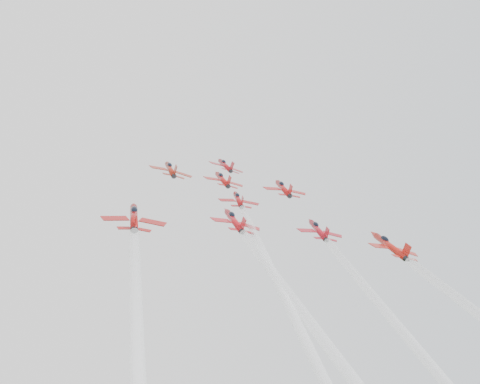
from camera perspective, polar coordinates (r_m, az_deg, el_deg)
name	(u,v)px	position (r m, az deg, el deg)	size (l,w,h in m)	color
jet_lead	(225,165)	(148.69, -1.42, 2.56)	(9.25, 11.22, 9.00)	#9F0F15
jet_row2_left	(170,169)	(133.71, -6.63, 2.17)	(9.89, 11.99, 9.63)	maroon
jet_row2_center	(222,179)	(133.97, -1.69, 1.22)	(9.34, 11.33, 9.09)	#A7110F
jet_row2_right	(283,188)	(138.23, 4.11, 0.37)	(10.27, 12.45, 10.00)	#AA1010
jet_center	(313,291)	(84.83, 6.95, -9.26)	(8.35, 71.81, 57.62)	maroon
jet_rear_left	(341,367)	(67.77, 9.55, -16.07)	(9.42, 81.05, 65.04)	#AE1018
jet_rear_right	(453,357)	(79.23, 19.53, -14.54)	(8.83, 75.93, 60.93)	#A10F1B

